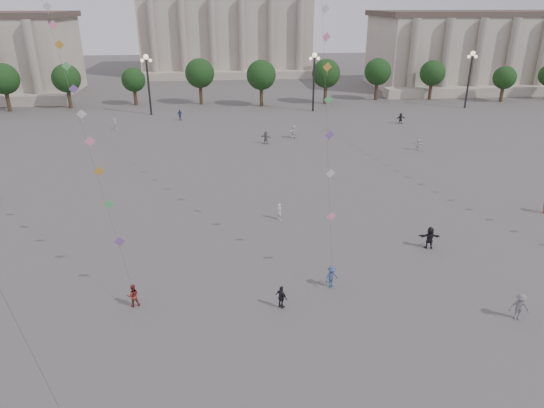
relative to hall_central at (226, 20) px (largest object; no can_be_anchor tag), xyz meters
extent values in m
plane|color=#4F4C4A|center=(0.00, -129.22, -14.23)|extent=(360.00, 360.00, 0.00)
cube|color=#A69D8B|center=(75.00, -34.22, -6.23)|extent=(80.00, 22.00, 16.00)
cube|color=#A69D8B|center=(0.00, 0.78, -4.23)|extent=(46.00, 30.00, 20.00)
cube|color=#A69D8B|center=(0.00, -16.22, -13.23)|extent=(48.30, 4.00, 2.00)
cylinder|color=#34271A|center=(-42.00, -51.22, -12.47)|extent=(0.70, 0.70, 3.52)
sphere|color=black|center=(-42.00, -51.22, -8.79)|extent=(5.12, 5.12, 5.12)
cylinder|color=#34271A|center=(-30.00, -51.22, -12.47)|extent=(0.70, 0.70, 3.52)
sphere|color=black|center=(-30.00, -51.22, -8.79)|extent=(5.12, 5.12, 5.12)
cylinder|color=#34271A|center=(-18.00, -51.22, -12.47)|extent=(0.70, 0.70, 3.52)
sphere|color=black|center=(-18.00, -51.22, -8.79)|extent=(5.12, 5.12, 5.12)
cylinder|color=#34271A|center=(-6.00, -51.22, -12.47)|extent=(0.70, 0.70, 3.52)
sphere|color=black|center=(-6.00, -51.22, -8.79)|extent=(5.12, 5.12, 5.12)
cylinder|color=#34271A|center=(6.00, -51.22, -12.47)|extent=(0.70, 0.70, 3.52)
sphere|color=black|center=(6.00, -51.22, -8.79)|extent=(5.12, 5.12, 5.12)
cylinder|color=#34271A|center=(18.00, -51.22, -12.47)|extent=(0.70, 0.70, 3.52)
sphere|color=black|center=(18.00, -51.22, -8.79)|extent=(5.12, 5.12, 5.12)
cylinder|color=#34271A|center=(30.00, -51.22, -12.47)|extent=(0.70, 0.70, 3.52)
sphere|color=black|center=(30.00, -51.22, -8.79)|extent=(5.12, 5.12, 5.12)
cylinder|color=#34271A|center=(42.00, -51.22, -12.47)|extent=(0.70, 0.70, 3.52)
sphere|color=black|center=(42.00, -51.22, -8.79)|extent=(5.12, 5.12, 5.12)
cylinder|color=#34271A|center=(54.00, -51.22, -12.47)|extent=(0.70, 0.70, 3.52)
sphere|color=black|center=(54.00, -51.22, -8.79)|extent=(5.12, 5.12, 5.12)
cylinder|color=#34271A|center=(66.00, -51.22, -12.47)|extent=(0.70, 0.70, 3.52)
cylinder|color=#262628|center=(-15.00, -59.22, -9.23)|extent=(0.36, 0.36, 10.00)
sphere|color=#FFE5B2|center=(-15.00, -59.22, -4.03)|extent=(0.90, 0.90, 0.90)
sphere|color=#FFE5B2|center=(-15.70, -59.22, -4.63)|extent=(0.60, 0.60, 0.60)
sphere|color=#FFE5B2|center=(-14.30, -59.22, -4.63)|extent=(0.60, 0.60, 0.60)
cylinder|color=#262628|center=(15.00, -59.22, -9.23)|extent=(0.36, 0.36, 10.00)
sphere|color=#FFE5B2|center=(15.00, -59.22, -4.03)|extent=(0.90, 0.90, 0.90)
sphere|color=#FFE5B2|center=(14.30, -59.22, -4.63)|extent=(0.60, 0.60, 0.60)
sphere|color=#FFE5B2|center=(15.70, -59.22, -4.63)|extent=(0.60, 0.60, 0.60)
cylinder|color=#262628|center=(45.00, -59.22, -9.23)|extent=(0.36, 0.36, 10.00)
sphere|color=#FFE5B2|center=(45.00, -59.22, -4.03)|extent=(0.90, 0.90, 0.90)
sphere|color=#FFE5B2|center=(44.30, -59.22, -4.63)|extent=(0.60, 0.60, 0.60)
sphere|color=#FFE5B2|center=(45.70, -59.22, -4.63)|extent=(0.60, 0.60, 0.60)
imported|color=navy|center=(-9.42, -64.24, -13.30)|extent=(1.16, 1.01, 1.87)
imported|color=black|center=(14.81, -114.50, -13.28)|extent=(1.83, 0.81, 1.91)
imported|color=silver|center=(8.59, -78.11, -13.27)|extent=(1.81, 1.41, 1.92)
imported|color=slate|center=(16.60, -124.65, -13.28)|extent=(1.37, 0.99, 1.91)
imported|color=silver|center=(24.90, -86.38, -13.43)|extent=(1.51, 1.22, 1.61)
imported|color=black|center=(27.98, -70.65, -13.34)|extent=(1.73, 0.81, 1.79)
imported|color=#AEAEAA|center=(-19.36, -69.61, -13.36)|extent=(0.59, 0.73, 1.75)
imported|color=slate|center=(4.11, -80.91, -13.30)|extent=(1.78, 1.34, 1.87)
imported|color=silver|center=(2.98, -107.41, -13.44)|extent=(0.62, 0.69, 1.59)
imported|color=black|center=(1.45, -121.79, -13.41)|extent=(0.93, 1.00, 1.65)
imported|color=maroon|center=(-8.51, -120.54, -13.41)|extent=(0.93, 0.80, 1.64)
imported|color=#344876|center=(5.35, -119.61, -13.39)|extent=(1.26, 1.08, 1.69)
cylinder|color=#3F3F3F|center=(-18.24, -98.23, 4.14)|extent=(0.02, 0.02, 59.23)
cube|color=#784F9F|center=(-9.40, -118.51, -10.29)|extent=(0.76, 0.25, 0.76)
cube|color=#50AD5F|center=(-10.28, -116.49, -8.34)|extent=(0.76, 0.25, 0.76)
cube|color=#C0892D|center=(-11.17, -114.46, -6.53)|extent=(0.76, 0.25, 0.76)
cube|color=pink|center=(-12.05, -112.43, -4.81)|extent=(0.76, 0.25, 0.76)
cube|color=silver|center=(-12.93, -110.40, -3.15)|extent=(0.76, 0.25, 0.76)
cube|color=#784F9F|center=(-13.82, -108.37, -1.55)|extent=(0.76, 0.25, 0.76)
cube|color=#50AD5F|center=(-14.70, -106.35, 0.02)|extent=(0.76, 0.25, 0.76)
cube|color=#C0892D|center=(-15.59, -104.32, 1.55)|extent=(0.76, 0.25, 0.76)
cube|color=pink|center=(-16.47, -102.29, 3.05)|extent=(0.76, 0.25, 0.76)
cube|color=silver|center=(-17.36, -100.26, 4.53)|extent=(0.76, 0.25, 0.76)
cube|color=pink|center=(5.57, -117.73, -9.46)|extent=(0.76, 0.25, 0.76)
cube|color=silver|center=(5.78, -115.85, -6.83)|extent=(0.76, 0.25, 0.76)
cube|color=#784F9F|center=(5.99, -113.96, -4.40)|extent=(0.76, 0.25, 0.76)
cube|color=#50AD5F|center=(6.21, -112.08, -2.09)|extent=(0.76, 0.25, 0.76)
cube|color=#C0892D|center=(6.42, -110.20, 0.14)|extent=(0.76, 0.25, 0.76)
cube|color=pink|center=(6.63, -108.32, 2.30)|extent=(0.76, 0.25, 0.76)
cube|color=silver|center=(6.85, -106.43, 4.40)|extent=(0.76, 0.25, 0.76)
camera|label=1|loc=(-2.00, -149.15, 4.95)|focal=32.00mm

